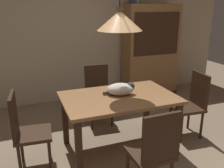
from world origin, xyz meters
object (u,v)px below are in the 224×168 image
hutch_bookcase (150,53)px  pendant_lamp (120,20)px  dining_table (119,104)px  chair_near_front (154,150)px  chair_far_back (98,92)px  cat_sleeping (121,89)px  chair_right_side (192,102)px  chair_left_side (25,129)px

hutch_bookcase → pendant_lamp: bearing=-129.1°
dining_table → chair_near_front: size_ratio=1.51×
chair_far_back → cat_sleeping: (0.04, -0.84, 0.32)m
dining_table → chair_near_front: (0.00, -0.88, -0.14)m
chair_right_side → cat_sleeping: bearing=177.5°
chair_near_front → cat_sleeping: bearing=87.2°
dining_table → chair_left_side: (-1.13, 0.01, -0.14)m
chair_near_front → chair_far_back: bearing=89.9°
pendant_lamp → chair_right_side: bearing=-0.3°
dining_table → hutch_bookcase: bearing=50.9°
chair_far_back → hutch_bookcase: (1.41, 0.86, 0.38)m
dining_table → chair_right_side: chair_right_side is taller
chair_far_back → pendant_lamp: size_ratio=0.72×
dining_table → chair_left_side: 1.14m
chair_right_side → pendant_lamp: 1.61m
cat_sleeping → chair_far_back: bearing=92.7°
chair_near_front → chair_right_side: bearing=37.7°
chair_near_front → cat_sleeping: (0.04, 0.92, 0.32)m
cat_sleeping → pendant_lamp: bearing=-139.1°
chair_left_side → chair_right_side: 2.26m
chair_near_front → hutch_bookcase: bearing=61.7°
chair_far_back → chair_near_front: same height
dining_table → pendant_lamp: (0.00, 0.00, 1.01)m
chair_near_front → hutch_bookcase: hutch_bookcase is taller
chair_far_back → pendant_lamp: (-0.01, -0.88, 1.15)m
chair_near_front → pendant_lamp: size_ratio=0.72×
dining_table → chair_far_back: bearing=89.6°
chair_right_side → hutch_bookcase: size_ratio=0.50×
chair_right_side → chair_near_front: bearing=-142.3°
chair_near_front → dining_table: bearing=90.1°
chair_near_front → pendant_lamp: pendant_lamp is taller
dining_table → cat_sleeping: size_ratio=3.48×
dining_table → pendant_lamp: 1.01m
chair_left_side → pendant_lamp: 1.61m
chair_far_back → chair_right_side: bearing=-38.3°
chair_right_side → cat_sleeping: 1.13m
dining_table → chair_left_side: size_ratio=1.51×
hutch_bookcase → chair_right_side: bearing=-99.2°
chair_left_side → dining_table: bearing=-0.3°
chair_left_side → hutch_bookcase: (2.54, 1.73, 0.38)m
dining_table → chair_right_side: 1.14m
chair_near_front → chair_right_side: same height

